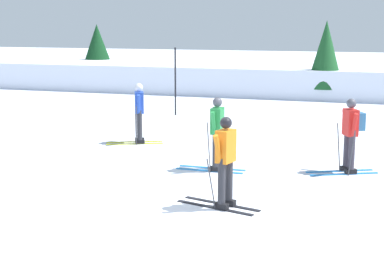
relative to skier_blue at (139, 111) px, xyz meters
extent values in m
plane|color=silver|center=(2.51, -4.66, -0.92)|extent=(120.00, 120.00, 0.00)
cube|color=silver|center=(2.51, 15.01, -0.26)|extent=(80.00, 8.85, 1.32)
cube|color=gold|center=(-0.07, -0.19, -0.91)|extent=(1.49, 0.75, 0.02)
cube|color=gold|center=(-0.19, 0.07, -0.91)|extent=(1.49, 0.75, 0.02)
cube|color=black|center=(0.07, -0.12, -0.85)|extent=(0.29, 0.22, 0.10)
cube|color=black|center=(-0.05, 0.13, -0.85)|extent=(0.29, 0.22, 0.10)
cylinder|color=#2D2D33|center=(0.07, -0.12, -0.37)|extent=(0.14, 0.14, 0.85)
cylinder|color=#2D2D33|center=(-0.05, 0.13, -0.37)|extent=(0.14, 0.14, 0.85)
cube|color=#284CB7|center=(0.01, 0.00, 0.25)|extent=(0.38, 0.45, 0.60)
cylinder|color=#284CB7|center=(0.10, -0.23, 0.24)|extent=(0.19, 0.27, 0.55)
cylinder|color=#284CB7|center=(-0.11, 0.22, 0.24)|extent=(0.19, 0.27, 0.55)
sphere|color=silver|center=(0.01, 0.00, 0.68)|extent=(0.22, 0.22, 0.22)
cylinder|color=#38383D|center=(0.07, -0.36, -0.35)|extent=(0.15, 0.28, 1.14)
cylinder|color=#38383D|center=(-0.23, 0.28, -0.35)|extent=(0.15, 0.28, 1.14)
cube|color=black|center=(3.61, -5.06, -0.91)|extent=(1.57, 0.51, 0.02)
cube|color=black|center=(3.68, -4.79, -0.91)|extent=(1.57, 0.51, 0.02)
cube|color=black|center=(3.76, -5.10, -0.85)|extent=(0.28, 0.18, 0.10)
cube|color=black|center=(3.83, -4.83, -0.85)|extent=(0.28, 0.18, 0.10)
cylinder|color=#2D2D33|center=(3.76, -5.10, -0.37)|extent=(0.14, 0.14, 0.85)
cylinder|color=#2D2D33|center=(3.83, -4.83, -0.37)|extent=(0.14, 0.14, 0.85)
cube|color=orange|center=(3.79, -4.96, 0.25)|extent=(0.33, 0.43, 0.60)
cylinder|color=orange|center=(3.71, -5.20, 0.24)|extent=(0.15, 0.27, 0.55)
cylinder|color=orange|center=(3.84, -4.72, 0.24)|extent=(0.15, 0.27, 0.55)
sphere|color=black|center=(3.79, -4.96, 0.68)|extent=(0.22, 0.22, 0.22)
cylinder|color=#38383D|center=(3.61, -5.26, -0.41)|extent=(0.11, 0.32, 1.02)
cylinder|color=#38383D|center=(3.78, -4.61, -0.41)|extent=(0.11, 0.32, 1.02)
cube|color=#237AC6|center=(5.77, -1.83, -0.91)|extent=(1.48, 0.78, 0.02)
cube|color=#237AC6|center=(5.65, -1.58, -0.91)|extent=(1.48, 0.78, 0.02)
cube|color=black|center=(5.91, -1.76, -0.85)|extent=(0.29, 0.22, 0.10)
cube|color=black|center=(5.78, -1.51, -0.85)|extent=(0.29, 0.22, 0.10)
cylinder|color=#38333D|center=(5.91, -1.76, -0.37)|extent=(0.14, 0.14, 0.85)
cylinder|color=#38333D|center=(5.78, -1.51, -0.37)|extent=(0.14, 0.14, 0.85)
cube|color=red|center=(5.84, -1.64, 0.25)|extent=(0.38, 0.45, 0.60)
cylinder|color=red|center=(5.94, -1.87, 0.24)|extent=(0.19, 0.27, 0.55)
cylinder|color=red|center=(5.72, -1.42, 0.24)|extent=(0.19, 0.27, 0.55)
sphere|color=#4C4C56|center=(5.84, -1.64, 0.68)|extent=(0.22, 0.22, 0.22)
cylinder|color=#38383D|center=(5.92, -2.01, -0.38)|extent=(0.14, 0.25, 1.08)
cylinder|color=#38383D|center=(5.59, -1.35, -0.38)|extent=(0.14, 0.25, 1.08)
cube|color=teal|center=(6.03, -1.54, 0.27)|extent=(0.28, 0.33, 0.40)
cube|color=#237AC6|center=(2.77, -2.47, -0.91)|extent=(1.60, 0.09, 0.02)
cube|color=#237AC6|center=(2.77, -2.19, -0.91)|extent=(1.60, 0.09, 0.02)
cube|color=black|center=(2.92, -2.47, -0.85)|extent=(0.26, 0.12, 0.10)
cube|color=black|center=(2.92, -2.19, -0.85)|extent=(0.26, 0.12, 0.10)
cylinder|color=#2D2D33|center=(2.92, -2.47, -0.37)|extent=(0.14, 0.14, 0.85)
cylinder|color=#2D2D33|center=(2.92, -2.19, -0.37)|extent=(0.14, 0.14, 0.85)
cube|color=#23843D|center=(2.92, -2.33, 0.25)|extent=(0.24, 0.38, 0.60)
cylinder|color=#23843D|center=(2.90, -2.58, 0.24)|extent=(0.09, 0.26, 0.55)
cylinder|color=#23843D|center=(2.90, -2.08, 0.24)|extent=(0.09, 0.26, 0.55)
sphere|color=#4C4C56|center=(2.92, -2.33, 0.68)|extent=(0.22, 0.22, 0.22)
cylinder|color=#38383D|center=(2.82, -2.68, -0.31)|extent=(0.02, 0.31, 1.21)
cylinder|color=#38383D|center=(2.82, -1.99, -0.31)|extent=(0.02, 0.31, 1.21)
cylinder|color=black|center=(-0.70, 5.12, 0.33)|extent=(0.06, 0.06, 2.49)
cylinder|color=#513823|center=(4.17, 11.31, -0.66)|extent=(0.19, 0.19, 0.51)
cone|color=#194C23|center=(4.17, 11.31, 1.09)|extent=(1.64, 1.64, 2.98)
cylinder|color=#513823|center=(-8.87, 15.08, -0.57)|extent=(0.28, 0.28, 0.69)
cone|color=#0F3819|center=(-8.87, 15.08, 1.08)|extent=(1.87, 1.87, 2.61)
camera|label=1|loc=(6.34, -15.01, 2.47)|focal=54.37mm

